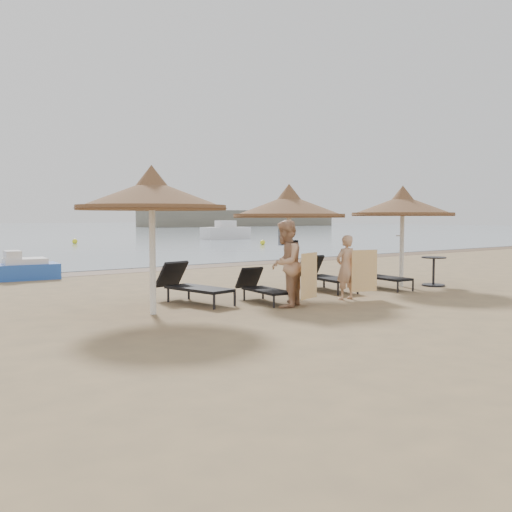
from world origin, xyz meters
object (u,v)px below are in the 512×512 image
at_px(lounger_near_left, 262,287).
at_px(lounger_near_right, 324,275).
at_px(person_right, 346,262).
at_px(side_table, 434,272).
at_px(palapa_right, 403,206).
at_px(lounger_far_right, 379,275).
at_px(palapa_center, 289,207).
at_px(palapa_left, 152,196).
at_px(person_left, 285,257).
at_px(lounger_far_left, 191,285).
at_px(pedal_boat, 24,269).

xyz_separation_m(lounger_near_left, lounger_near_right, (2.52, 0.66, 0.06)).
distance_m(lounger_near_right, person_right, 1.80).
bearing_deg(person_right, side_table, -172.52).
xyz_separation_m(palapa_right, lounger_far_right, (-0.73, 0.16, -1.81)).
xyz_separation_m(palapa_center, person_right, (0.63, -1.27, -1.27)).
relative_size(palapa_left, person_left, 1.38).
distance_m(palapa_left, lounger_near_left, 3.32).
bearing_deg(person_right, lounger_far_left, -27.49).
bearing_deg(lounger_near_right, lounger_near_left, -155.78).
bearing_deg(lounger_near_right, side_table, -12.26).
bearing_deg(palapa_center, lounger_far_left, 169.37).
distance_m(lounger_near_left, lounger_far_right, 3.96).
bearing_deg(person_left, lounger_near_right, 178.59).
relative_size(palapa_right, person_right, 1.61).
height_order(palapa_right, lounger_near_left, palapa_right).
bearing_deg(pedal_boat, lounger_near_left, -63.21).
relative_size(lounger_far_right, pedal_boat, 0.92).
bearing_deg(lounger_far_right, lounger_far_left, 177.00).
xyz_separation_m(lounger_near_left, person_right, (1.73, -0.89, 0.52)).
bearing_deg(palapa_right, person_right, -164.74).
bearing_deg(palapa_right, person_left, -170.42).
distance_m(palapa_left, palapa_center, 3.81).
xyz_separation_m(person_left, person_right, (1.77, -0.01, -0.20)).
xyz_separation_m(lounger_far_left, lounger_near_left, (1.32, -0.84, -0.07)).
height_order(palapa_left, person_left, palapa_left).
relative_size(palapa_center, lounger_near_left, 1.58).
height_order(lounger_far_left, lounger_near_left, lounger_far_left).
distance_m(lounger_far_right, side_table, 1.65).
height_order(palapa_left, lounger_near_right, palapa_left).
distance_m(lounger_far_left, person_left, 2.24).
bearing_deg(palapa_right, palapa_center, 172.73).
distance_m(lounger_far_left, side_table, 6.95).
bearing_deg(lounger_far_right, side_table, -16.18).
bearing_deg(person_right, pedal_boat, -59.63).
xyz_separation_m(palapa_right, lounger_near_left, (-4.69, 0.08, -1.83)).
distance_m(lounger_near_left, pedal_boat, 8.41).
distance_m(lounger_near_left, lounger_near_right, 2.60).
bearing_deg(palapa_left, side_table, -3.36).
relative_size(palapa_center, lounger_far_right, 1.48).
bearing_deg(lounger_far_right, palapa_left, -173.83).
bearing_deg(palapa_left, pedal_boat, 92.39).
bearing_deg(lounger_far_right, pedal_boat, 136.97).
xyz_separation_m(lounger_far_right, pedal_boat, (-6.96, 7.78, -0.03)).
xyz_separation_m(palapa_left, person_left, (2.63, -0.84, -1.24)).
height_order(lounger_far_left, person_left, person_left).
bearing_deg(side_table, palapa_right, 151.24).
bearing_deg(lounger_near_left, lounger_far_left, 153.67).
bearing_deg(lounger_near_left, person_right, -21.22).
xyz_separation_m(palapa_left, palapa_center, (3.78, 0.42, -0.17)).
distance_m(lounger_far_right, person_left, 4.17).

